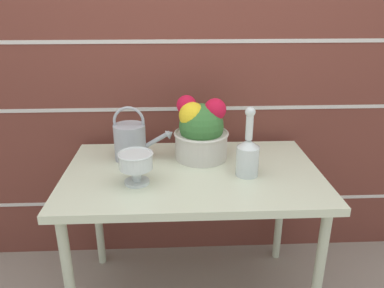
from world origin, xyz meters
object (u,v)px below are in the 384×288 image
Objects in this scene: glass_decanter at (248,154)px; flower_planter at (201,131)px; watering_can at (131,141)px; crystal_pedestal_bowl at (136,163)px.

flower_planter is at bearing 133.82° from glass_decanter.
watering_can reaches higher than crystal_pedestal_bowl.
crystal_pedestal_bowl is 0.49× the size of flower_planter.
flower_planter is (0.34, -0.00, 0.05)m from watering_can.
glass_decanter is (0.54, -0.21, 0.01)m from watering_can.
glass_decanter is at bearing 6.80° from crystal_pedestal_bowl.
crystal_pedestal_bowl is (0.05, -0.27, -0.00)m from watering_can.
crystal_pedestal_bowl is at bearing -79.68° from watering_can.
flower_planter is at bearing 41.89° from crystal_pedestal_bowl.
watering_can is at bearing 179.65° from flower_planter.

